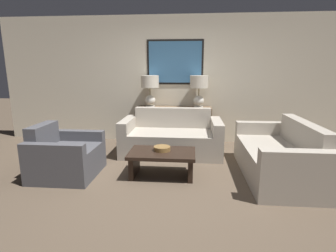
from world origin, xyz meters
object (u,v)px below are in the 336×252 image
(coffee_table, at_px, (162,158))
(decorative_bowl, at_px, (162,148))
(table_lamp_right, at_px, (199,87))
(couch_by_back_wall, at_px, (172,138))
(console_table, at_px, (174,125))
(table_lamp_left, at_px, (150,86))
(armchair_near_back_wall, at_px, (65,157))
(couch_by_side, at_px, (279,157))

(coffee_table, relative_size, decorative_bowl, 3.91)
(table_lamp_right, xyz_separation_m, couch_by_back_wall, (-0.50, -0.68, -0.92))
(console_table, xyz_separation_m, table_lamp_left, (-0.50, 0.00, 0.82))
(armchair_near_back_wall, bearing_deg, console_table, 50.92)
(armchair_near_back_wall, bearing_deg, couch_by_side, 4.47)
(decorative_bowl, distance_m, armchair_near_back_wall, 1.45)
(console_table, distance_m, couch_by_side, 2.31)
(console_table, distance_m, table_lamp_left, 0.96)
(couch_by_back_wall, relative_size, decorative_bowl, 7.35)
(table_lamp_right, bearing_deg, coffee_table, -107.76)
(coffee_table, bearing_deg, table_lamp_left, 104.22)
(couch_by_side, bearing_deg, coffee_table, -174.96)
(couch_by_side, bearing_deg, table_lamp_right, 125.74)
(coffee_table, bearing_deg, table_lamp_right, 72.24)
(decorative_bowl, bearing_deg, coffee_table, -83.10)
(table_lamp_right, relative_size, couch_by_side, 0.36)
(table_lamp_left, height_order, armchair_near_back_wall, table_lamp_left)
(console_table, height_order, armchair_near_back_wall, console_table)
(coffee_table, bearing_deg, armchair_near_back_wall, -176.22)
(couch_by_back_wall, bearing_deg, couch_by_side, -29.07)
(console_table, bearing_deg, coffee_table, -91.91)
(decorative_bowl, bearing_deg, table_lamp_right, 71.60)
(couch_by_back_wall, bearing_deg, armchair_near_back_wall, -142.14)
(table_lamp_right, bearing_deg, couch_by_side, -54.26)
(console_table, height_order, decorative_bowl, console_table)
(armchair_near_back_wall, bearing_deg, coffee_table, 3.78)
(couch_by_back_wall, bearing_deg, table_lamp_left, 126.42)
(console_table, height_order, couch_by_side, couch_by_side)
(table_lamp_left, bearing_deg, decorative_bowl, -75.58)
(console_table, xyz_separation_m, couch_by_side, (1.66, -1.60, -0.10))
(coffee_table, bearing_deg, couch_by_back_wall, 86.87)
(table_lamp_right, distance_m, armchair_near_back_wall, 2.88)
(table_lamp_left, distance_m, decorative_bowl, 1.93)
(table_lamp_right, bearing_deg, table_lamp_left, 180.00)
(table_lamp_left, height_order, couch_by_back_wall, table_lamp_left)
(couch_by_side, relative_size, decorative_bowl, 7.35)
(couch_by_back_wall, xyz_separation_m, couch_by_side, (1.66, -0.92, 0.00))
(console_table, relative_size, armchair_near_back_wall, 1.70)
(couch_by_back_wall, bearing_deg, console_table, 90.00)
(table_lamp_left, relative_size, coffee_table, 0.67)
(table_lamp_left, distance_m, couch_by_side, 2.84)
(console_table, height_order, table_lamp_left, table_lamp_left)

